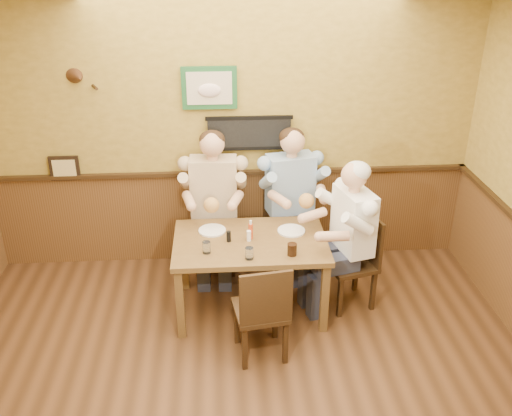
{
  "coord_description": "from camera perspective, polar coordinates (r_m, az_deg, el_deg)",
  "views": [
    {
      "loc": [
        -0.12,
        -3.04,
        3.31
      ],
      "look_at": [
        0.19,
        1.45,
        1.1
      ],
      "focal_mm": 40.0,
      "sensor_mm": 36.0,
      "label": 1
    }
  ],
  "objects": [
    {
      "name": "salt_shaker",
      "position": [
        5.19,
        -0.72,
        -2.8
      ],
      "size": [
        0.05,
        0.05,
        0.1
      ],
      "primitive_type": "cylinder",
      "rotation": [
        0.0,
        0.0,
        -0.4
      ],
      "color": "white",
      "rests_on": "dining_table"
    },
    {
      "name": "chair_right_end",
      "position": [
        5.51,
        9.39,
        -5.33
      ],
      "size": [
        0.53,
        0.53,
        0.93
      ],
      "primitive_type": null,
      "rotation": [
        0.0,
        0.0,
        -1.31
      ],
      "color": "#32210F",
      "rests_on": "ground"
    },
    {
      "name": "room",
      "position": [
        3.61,
        0.51,
        -0.58
      ],
      "size": [
        5.02,
        5.03,
        2.81
      ],
      "color": "#372110",
      "rests_on": "ground"
    },
    {
      "name": "diner_white_elder",
      "position": [
        5.41,
        9.54,
        -3.53
      ],
      "size": [
        0.75,
        0.75,
        1.33
      ],
      "primitive_type": null,
      "rotation": [
        0.0,
        0.0,
        -1.31
      ],
      "color": "white",
      "rests_on": "ground"
    },
    {
      "name": "water_glass_mid",
      "position": [
        4.91,
        -0.67,
        -4.56
      ],
      "size": [
        0.09,
        0.09,
        0.11
      ],
      "primitive_type": "cylinder",
      "rotation": [
        0.0,
        0.0,
        0.36
      ],
      "color": "silver",
      "rests_on": "dining_table"
    },
    {
      "name": "chair_near_side",
      "position": [
        4.83,
        0.46,
        -9.97
      ],
      "size": [
        0.49,
        0.49,
        0.93
      ],
      "primitive_type": null,
      "rotation": [
        0.0,
        0.0,
        3.29
      ],
      "color": "#32210F",
      "rests_on": "ground"
    },
    {
      "name": "chair_back_left",
      "position": [
        6.01,
        -4.11,
        -1.94
      ],
      "size": [
        0.47,
        0.47,
        0.97
      ],
      "primitive_type": null,
      "rotation": [
        0.0,
        0.0,
        -0.04
      ],
      "color": "#32210F",
      "rests_on": "ground"
    },
    {
      "name": "cola_tumbler",
      "position": [
        4.97,
        3.63,
        -4.16
      ],
      "size": [
        0.11,
        0.11,
        0.11
      ],
      "primitive_type": "cylinder",
      "rotation": [
        0.0,
        0.0,
        -0.36
      ],
      "color": "black",
      "rests_on": "dining_table"
    },
    {
      "name": "plate_far_left",
      "position": [
        5.38,
        -4.4,
        -2.24
      ],
      "size": [
        0.32,
        0.32,
        0.02
      ],
      "primitive_type": "cylinder",
      "rotation": [
        0.0,
        0.0,
        -0.31
      ],
      "color": "silver",
      "rests_on": "dining_table"
    },
    {
      "name": "pepper_shaker",
      "position": [
        5.18,
        -2.75,
        -2.86
      ],
      "size": [
        0.05,
        0.05,
        0.1
      ],
      "primitive_type": "cylinder",
      "rotation": [
        0.0,
        0.0,
        -0.43
      ],
      "color": "black",
      "rests_on": "dining_table"
    },
    {
      "name": "plate_far_right",
      "position": [
        5.37,
        3.55,
        -2.28
      ],
      "size": [
        0.34,
        0.34,
        0.02
      ],
      "primitive_type": "cylinder",
      "rotation": [
        0.0,
        0.0,
        -0.43
      ],
      "color": "silver",
      "rests_on": "dining_table"
    },
    {
      "name": "dining_table",
      "position": [
        5.26,
        -0.58,
        -4.1
      ],
      "size": [
        1.4,
        0.9,
        0.75
      ],
      "color": "brown",
      "rests_on": "ground"
    },
    {
      "name": "hot_sauce_bottle",
      "position": [
        5.2,
        -0.54,
        -2.26
      ],
      "size": [
        0.05,
        0.05,
        0.17
      ],
      "primitive_type": "cylinder",
      "rotation": [
        0.0,
        0.0,
        0.28
      ],
      "color": "#B73813",
      "rests_on": "dining_table"
    },
    {
      "name": "diner_tan_shirt",
      "position": [
        5.92,
        -4.17,
        -0.15
      ],
      "size": [
        0.67,
        0.67,
        1.39
      ],
      "primitive_type": null,
      "rotation": [
        0.0,
        0.0,
        -0.04
      ],
      "color": "beige",
      "rests_on": "ground"
    },
    {
      "name": "chair_back_right",
      "position": [
        6.07,
        3.33,
        -1.6
      ],
      "size": [
        0.53,
        0.53,
        0.97
      ],
      "primitive_type": null,
      "rotation": [
        0.0,
        0.0,
        0.21
      ],
      "color": "#32210F",
      "rests_on": "ground"
    },
    {
      "name": "water_glass_left",
      "position": [
        5.01,
        -4.97,
        -3.94
      ],
      "size": [
        0.08,
        0.08,
        0.11
      ],
      "primitive_type": "cylinder",
      "rotation": [
        0.0,
        0.0,
        0.18
      ],
      "color": "silver",
      "rests_on": "dining_table"
    },
    {
      "name": "diner_blue_polo",
      "position": [
        5.98,
        3.38,
        0.17
      ],
      "size": [
        0.76,
        0.76,
        1.39
      ],
      "primitive_type": null,
      "rotation": [
        0.0,
        0.0,
        0.21
      ],
      "color": "#88A8CC",
      "rests_on": "ground"
    }
  ]
}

